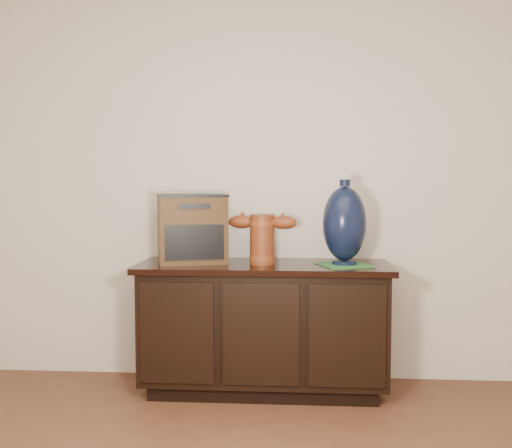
# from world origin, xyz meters

# --- Properties ---
(room) EXTENTS (5.00, 5.00, 5.00)m
(room) POSITION_xyz_m (0.00, 0.00, 1.30)
(room) COLOR #55301D
(room) RESTS_ON ground
(sideboard) EXTENTS (1.46, 0.56, 0.75)m
(sideboard) POSITION_xyz_m (0.00, 2.23, 0.39)
(sideboard) COLOR black
(sideboard) RESTS_ON ground
(terracotta_vessel) EXTENTS (0.41, 0.17, 0.29)m
(terracotta_vessel) POSITION_xyz_m (-0.01, 2.21, 0.92)
(terracotta_vessel) COLOR brown
(terracotta_vessel) RESTS_ON sideboard
(tv_radio) EXTENTS (0.47, 0.42, 0.40)m
(tv_radio) POSITION_xyz_m (-0.43, 2.26, 0.96)
(tv_radio) COLOR #402710
(tv_radio) RESTS_ON sideboard
(green_mat) EXTENTS (0.33, 0.33, 0.01)m
(green_mat) POSITION_xyz_m (0.46, 2.18, 0.76)
(green_mat) COLOR #316D32
(green_mat) RESTS_ON sideboard
(lamp_base) EXTENTS (0.32, 0.32, 0.48)m
(lamp_base) POSITION_xyz_m (0.46, 2.18, 0.99)
(lamp_base) COLOR black
(lamp_base) RESTS_ON green_mat
(spray_can) EXTENTS (0.07, 0.07, 0.20)m
(spray_can) POSITION_xyz_m (-0.05, 2.43, 0.85)
(spray_can) COLOR #5D1410
(spray_can) RESTS_ON sideboard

